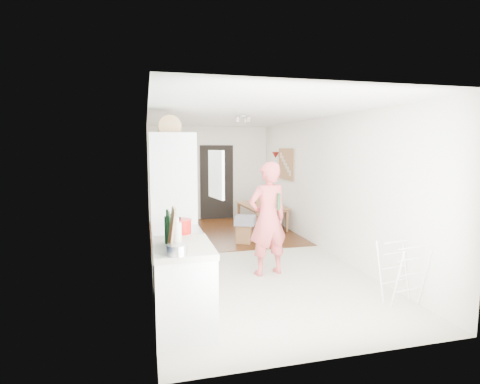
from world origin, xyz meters
name	(u,v)px	position (x,y,z in m)	size (l,w,h in m)	color
room_shell	(242,186)	(0.00, 0.00, 1.25)	(3.20, 7.00, 2.50)	white
floor	(242,254)	(0.00, 0.00, 0.00)	(3.20, 7.00, 0.01)	beige
wood_floor_overlay	(222,232)	(0.00, 1.85, 0.01)	(3.20, 3.30, 0.01)	#5A2F10
sage_wall_panel	(151,155)	(-1.59, -2.00, 1.85)	(0.02, 3.00, 1.30)	slate
tile_splashback	(154,225)	(-1.59, -2.55, 1.15)	(0.02, 1.90, 0.50)	black
doorway_recess	(217,182)	(0.20, 3.48, 1.00)	(0.90, 0.04, 2.00)	black
base_cabinet	(183,289)	(-1.30, -2.55, 0.43)	(0.60, 0.90, 0.86)	white
worktop	(182,247)	(-1.30, -2.55, 0.89)	(0.62, 0.92, 0.06)	beige
range_cooker	(177,267)	(-1.30, -1.80, 0.44)	(0.60, 0.60, 0.88)	white
cooker_top	(177,231)	(-1.30, -1.80, 0.90)	(0.60, 0.60, 0.04)	#B6B6B8
fridge_housing	(173,205)	(-1.27, -0.78, 1.07)	(0.66, 0.66, 2.15)	white
fridge_door	(216,174)	(-0.66, -1.08, 1.55)	(0.56, 0.04, 0.70)	white
fridge_interior	(193,173)	(-0.96, -0.78, 1.55)	(0.02, 0.52, 0.66)	white
pinboard	(286,164)	(1.58, 1.90, 1.55)	(0.03, 0.90, 0.70)	tan
pinboard_frame	(286,164)	(1.57, 1.90, 1.55)	(0.01, 0.94, 0.74)	#965D3A
wall_sconce	(275,155)	(1.54, 2.55, 1.75)	(0.18, 0.18, 0.16)	maroon
person	(268,209)	(0.12, -1.12, 1.02)	(0.74, 0.49, 2.04)	#D55252
dining_table	(263,218)	(1.08, 2.14, 0.24)	(1.34, 0.75, 0.47)	#965D3A
dining_chair	(266,216)	(0.90, 1.33, 0.44)	(0.37, 0.37, 0.88)	#965D3A
stool	(244,234)	(0.25, 0.77, 0.19)	(0.30, 0.30, 0.39)	#965D3A
grey_drape	(245,220)	(0.27, 0.74, 0.48)	(0.39, 0.39, 0.18)	gray
drying_rack	(402,274)	(1.38, -2.59, 0.39)	(0.40, 0.36, 0.77)	white
bread_bin	(169,127)	(-1.30, -0.79, 2.24)	(0.35, 0.33, 0.18)	tan
red_casserole	(180,226)	(-1.28, -2.01, 1.00)	(0.29, 0.29, 0.17)	red
steel_pan	(177,250)	(-1.38, -2.92, 0.97)	(0.20, 0.20, 0.10)	#B6B6B8
held_bottle	(279,201)	(0.25, -1.25, 1.15)	(0.05, 0.05, 0.24)	#173F1F
bottle_a	(169,230)	(-1.43, -2.43, 1.06)	(0.06, 0.06, 0.28)	#173F1F
bottle_b	(168,230)	(-1.45, -2.45, 1.07)	(0.07, 0.07, 0.29)	#173F1F
bottle_c	(177,233)	(-1.35, -2.52, 1.04)	(0.09, 0.09, 0.23)	silver
pepper_mill_front	(173,228)	(-1.38, -2.21, 1.03)	(0.06, 0.06, 0.22)	tan
pepper_mill_back	(170,227)	(-1.40, -2.12, 1.03)	(0.06, 0.06, 0.21)	tan
chopping_boards	(172,228)	(-1.41, -2.69, 1.13)	(0.04, 0.31, 0.42)	tan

